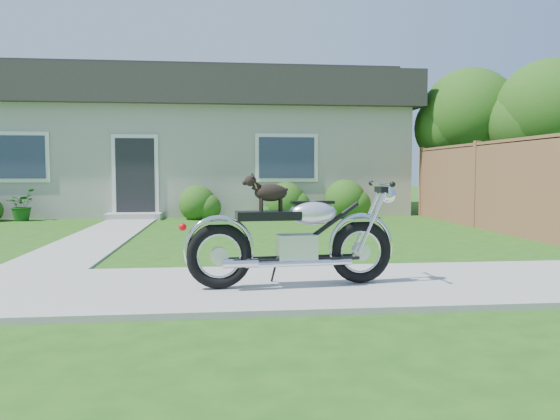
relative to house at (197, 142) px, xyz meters
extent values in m
plane|color=#235114|center=(0.00, -11.99, -2.16)|extent=(80.00, 80.00, 0.00)
cube|color=#9E9B93|center=(0.00, -11.99, -2.14)|extent=(24.00, 2.20, 0.04)
cube|color=#9E9B93|center=(-1.50, -6.99, -2.14)|extent=(1.20, 8.00, 0.03)
cube|color=#B5AEA3|center=(0.00, 0.01, -0.66)|extent=(12.00, 6.00, 3.00)
cube|color=#2D2B28|center=(0.00, 0.01, 1.34)|extent=(12.60, 6.60, 1.00)
cube|color=#2D2B28|center=(0.00, 0.01, 2.04)|extent=(12.60, 2.00, 0.60)
cube|color=black|center=(-1.50, -3.02, -1.11)|extent=(1.00, 0.06, 2.10)
cube|color=#9E9B93|center=(-1.50, -3.37, -2.08)|extent=(1.40, 0.70, 0.16)
cube|color=#2D3847|center=(-4.50, -3.02, -0.56)|extent=(1.70, 0.05, 1.30)
cube|color=#2D3847|center=(2.50, -3.02, -0.56)|extent=(1.70, 0.05, 1.30)
cube|color=#976444|center=(6.30, -6.24, -1.26)|extent=(0.08, 6.50, 1.80)
cube|color=#976444|center=(6.30, -2.99, -1.21)|extent=(0.12, 0.12, 1.90)
cube|color=#976444|center=(6.30, -6.24, -1.21)|extent=(0.12, 0.12, 1.90)
cube|color=#976444|center=(6.30, -6.24, -0.34)|extent=(0.08, 6.50, 0.08)
cylinder|color=#3D2B1C|center=(9.12, -4.39, -1.04)|extent=(0.28, 0.28, 2.23)
sphere|color=#285115|center=(9.12, -4.39, 0.61)|extent=(2.67, 2.67, 2.67)
cylinder|color=#3D2B1C|center=(7.75, -2.78, -1.03)|extent=(0.28, 0.28, 2.25)
sphere|color=#285115|center=(7.75, -2.78, 0.63)|extent=(2.70, 2.70, 2.70)
sphere|color=#285115|center=(8.15, -3.08, 0.18)|extent=(1.98, 1.98, 1.98)
sphere|color=#285115|center=(2.43, -3.49, -1.72)|extent=(1.04, 1.04, 1.04)
sphere|color=#285115|center=(0.13, -3.49, -1.75)|extent=(0.95, 0.95, 0.95)
sphere|color=#285115|center=(4.01, -3.49, -1.69)|extent=(1.10, 1.10, 1.10)
imported|color=#174D14|center=(-4.24, -3.44, -1.76)|extent=(0.62, 0.72, 0.80)
imported|color=#23601A|center=(1.98, -3.44, -1.75)|extent=(0.57, 0.57, 0.82)
torus|color=black|center=(2.20, -12.06, -1.78)|extent=(0.68, 0.17, 0.67)
torus|color=black|center=(0.71, -12.19, -1.78)|extent=(0.68, 0.17, 0.67)
cube|color=silver|center=(1.51, -12.12, -1.73)|extent=(0.42, 0.27, 0.30)
ellipsoid|color=silver|center=(1.68, -12.11, -1.36)|extent=(0.53, 0.33, 0.26)
cube|color=black|center=(1.21, -12.15, -1.38)|extent=(0.67, 0.32, 0.09)
cube|color=silver|center=(2.20, -12.06, -1.44)|extent=(0.31, 0.17, 0.03)
cube|color=silver|center=(0.71, -12.19, -1.44)|extent=(0.31, 0.17, 0.03)
cylinder|color=silver|center=(2.42, -12.04, -1.06)|extent=(0.08, 0.60, 0.03)
sphere|color=silver|center=(2.50, -12.04, -1.18)|extent=(0.18, 0.18, 0.17)
cylinder|color=silver|center=(1.52, -12.25, -1.86)|extent=(1.10, 0.16, 0.06)
ellipsoid|color=black|center=(1.24, -12.15, -1.15)|extent=(0.35, 0.19, 0.18)
sphere|color=black|center=(1.03, -12.17, -1.03)|extent=(0.12, 0.12, 0.11)
cylinder|color=black|center=(1.14, -12.12, -1.27)|extent=(0.03, 0.03, 0.14)
cylinder|color=black|center=(1.14, -12.20, -1.27)|extent=(0.03, 0.03, 0.14)
cylinder|color=black|center=(1.33, -12.10, -1.27)|extent=(0.03, 0.03, 0.14)
cylinder|color=black|center=(1.34, -12.18, -1.27)|extent=(0.03, 0.03, 0.14)
torus|color=#CC7236|center=(1.08, -12.16, -1.08)|extent=(0.06, 0.10, 0.09)
camera|label=1|loc=(0.73, -17.67, -0.94)|focal=35.00mm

